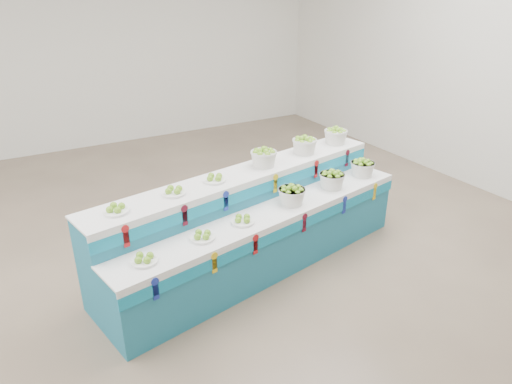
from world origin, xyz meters
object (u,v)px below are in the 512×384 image
display_stand (256,222)px  plate_upper_mid (174,190)px  basket_lower_left (292,195)px  basket_upper_right (336,135)px

display_stand → plate_upper_mid: 1.04m
basket_lower_left → basket_upper_right: 1.33m
plate_upper_mid → basket_upper_right: size_ratio=0.80×
display_stand → basket_lower_left: size_ratio=12.55×
display_stand → basket_lower_left: 0.50m
display_stand → basket_upper_right: (1.45, 0.51, 0.62)m
display_stand → plate_upper_mid: plate_upper_mid is taller
plate_upper_mid → display_stand: bearing=-3.8°
display_stand → plate_upper_mid: (-0.88, 0.06, 0.55)m
display_stand → basket_upper_right: bearing=8.5°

